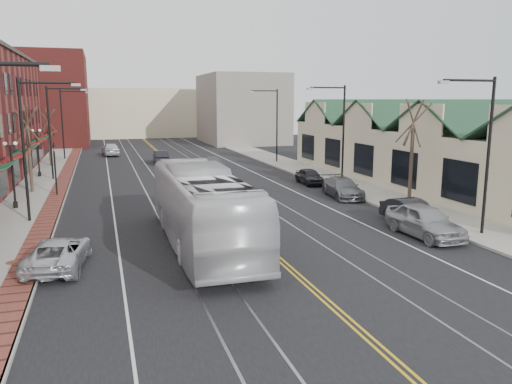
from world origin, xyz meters
TOP-DOWN VIEW (x-y plane):
  - ground at (0.00, 0.00)m, footprint 160.00×160.00m
  - sidewalk_left at (-12.00, 20.00)m, footprint 4.00×120.00m
  - sidewalk_right at (12.00, 20.00)m, footprint 4.00×120.00m
  - building_right at (18.00, 20.00)m, footprint 8.00×36.00m
  - backdrop_left at (-16.00, 70.00)m, footprint 14.00×18.00m
  - backdrop_mid at (0.00, 85.00)m, footprint 22.00×14.00m
  - backdrop_right at (15.00, 65.00)m, footprint 12.00×16.00m
  - streetlight_l_1 at (-11.05, 16.00)m, footprint 3.33×0.25m
  - streetlight_l_2 at (-11.05, 32.00)m, footprint 3.33×0.25m
  - streetlight_l_3 at (-11.05, 48.00)m, footprint 3.33×0.25m
  - streetlight_r_0 at (11.05, 6.00)m, footprint 3.33×0.25m
  - streetlight_r_1 at (11.05, 22.00)m, footprint 3.33×0.25m
  - streetlight_r_2 at (11.05, 38.00)m, footprint 3.33×0.25m
  - lamppost_l_2 at (-12.80, 20.00)m, footprint 0.84×0.28m
  - lamppost_l_3 at (-12.80, 34.00)m, footprint 0.84×0.28m
  - tree_left_near at (-12.50, 26.00)m, footprint 1.78×1.37m
  - tree_left_far at (-12.50, 42.00)m, footprint 1.66×1.28m
  - tree_right_mid at (12.50, 14.00)m, footprint 1.90×1.46m
  - manhole_far at (-11.20, 8.00)m, footprint 0.60×0.60m
  - traffic_signal at (-10.60, 24.00)m, footprint 0.18×0.15m
  - transit_bus at (-2.81, 8.61)m, footprint 3.22×13.58m
  - parked_suv at (-9.30, 7.12)m, footprint 2.81×5.03m
  - parked_car_a at (8.47, 6.73)m, footprint 2.11×5.03m
  - parked_car_b at (9.30, 9.06)m, footprint 1.65×4.42m
  - parked_car_c at (9.30, 17.57)m, footprint 2.57×5.11m
  - parked_car_d at (9.30, 23.55)m, footprint 1.74×3.96m
  - distant_car_left at (-1.00, 41.37)m, footprint 1.72×4.45m
  - distant_car_right at (3.66, 35.83)m, footprint 1.82×4.40m
  - distant_car_far at (-6.19, 51.06)m, footprint 2.31×4.98m

SIDE VIEW (x-z plane):
  - ground at x=0.00m, z-range 0.00..0.00m
  - sidewalk_left at x=-12.00m, z-range 0.00..0.15m
  - sidewalk_right at x=12.00m, z-range 0.00..0.15m
  - manhole_far at x=-11.20m, z-range 0.15..0.17m
  - distant_car_right at x=3.66m, z-range 0.00..1.27m
  - parked_car_d at x=9.30m, z-range 0.00..1.33m
  - parked_suv at x=-9.30m, z-range 0.00..1.33m
  - parked_car_c at x=9.30m, z-range 0.00..1.42m
  - parked_car_b at x=9.30m, z-range 0.00..1.44m
  - distant_car_left at x=-1.00m, z-range 0.00..1.44m
  - distant_car_far at x=-6.19m, z-range 0.00..1.65m
  - parked_car_a at x=8.47m, z-range 0.00..1.70m
  - transit_bus at x=-2.81m, z-range 0.00..3.78m
  - lamppost_l_2 at x=-12.80m, z-range 0.07..4.34m
  - lamppost_l_3 at x=-12.80m, z-range 0.07..4.34m
  - building_right at x=18.00m, z-range 0.00..4.60m
  - traffic_signal at x=-10.60m, z-range 0.45..4.25m
  - tree_left_far at x=-12.50m, z-range 0.26..6.29m
  - tree_left_near at x=-12.50m, z-range 0.27..6.75m
  - tree_right_mid at x=12.50m, z-range 0.28..7.22m
  - backdrop_mid at x=0.00m, z-range 0.00..9.00m
  - streetlight_l_1 at x=-11.05m, z-range 1.03..9.03m
  - streetlight_l_2 at x=-11.05m, z-range 1.03..9.03m
  - streetlight_l_3 at x=-11.05m, z-range 1.03..9.03m
  - streetlight_r_0 at x=11.05m, z-range 1.03..9.03m
  - streetlight_r_1 at x=11.05m, z-range 1.03..9.03m
  - streetlight_r_2 at x=11.05m, z-range 1.03..9.03m
  - backdrop_right at x=15.00m, z-range 0.00..11.00m
  - backdrop_left at x=-16.00m, z-range 0.00..14.00m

